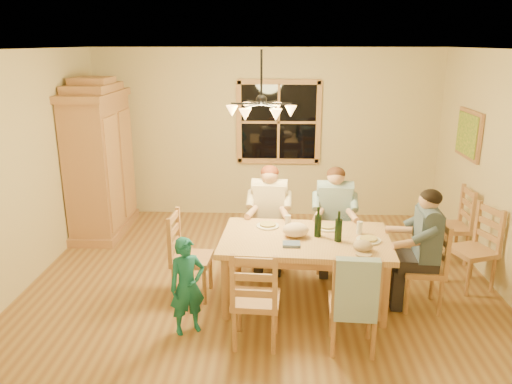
{
  "coord_description": "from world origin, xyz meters",
  "views": [
    {
      "loc": [
        0.17,
        -5.45,
        2.77
      ],
      "look_at": [
        -0.06,
        0.1,
        1.1
      ],
      "focal_mm": 35.0,
      "sensor_mm": 36.0,
      "label": 1
    }
  ],
  "objects_px": {
    "chandelier": "(261,109)",
    "dining_table": "(305,246)",
    "chair_near_right": "(352,319)",
    "adult_woman": "(269,204)",
    "wine_bottle_b": "(339,226)",
    "chair_spare_front": "(471,263)",
    "armoire": "(100,163)",
    "chair_end_left": "(192,271)",
    "chair_spare_back": "(449,238)",
    "chair_near_left": "(256,314)",
    "chair_far_left": "(269,244)",
    "chair_far_right": "(333,247)",
    "wine_bottle_a": "(318,222)",
    "child": "(187,286)",
    "chair_end_right": "(421,281)",
    "adult_plaid_man": "(335,206)",
    "adult_slate_man": "(426,235)"
  },
  "relations": [
    {
      "from": "armoire",
      "to": "dining_table",
      "type": "xyz_separation_m",
      "value": [
        2.91,
        -2.04,
        -0.4
      ]
    },
    {
      "from": "chair_end_left",
      "to": "chair_spare_back",
      "type": "xyz_separation_m",
      "value": [
        3.21,
        1.12,
        0.0
      ]
    },
    {
      "from": "chair_end_left",
      "to": "adult_slate_man",
      "type": "distance_m",
      "value": 2.56
    },
    {
      "from": "chair_far_right",
      "to": "wine_bottle_a",
      "type": "distance_m",
      "value": 1.05
    },
    {
      "from": "wine_bottle_a",
      "to": "chair_end_left",
      "type": "bearing_deg",
      "value": 178.39
    },
    {
      "from": "chair_near_left",
      "to": "chair_end_left",
      "type": "relative_size",
      "value": 1.0
    },
    {
      "from": "chandelier",
      "to": "wine_bottle_a",
      "type": "bearing_deg",
      "value": -33.3
    },
    {
      "from": "chair_near_right",
      "to": "adult_plaid_man",
      "type": "xyz_separation_m",
      "value": [
        -0.0,
        1.71,
        0.54
      ]
    },
    {
      "from": "chair_end_right",
      "to": "adult_plaid_man",
      "type": "relative_size",
      "value": 1.13
    },
    {
      "from": "chair_near_right",
      "to": "adult_slate_man",
      "type": "xyz_separation_m",
      "value": [
        0.85,
        0.8,
        0.54
      ]
    },
    {
      "from": "chair_end_right",
      "to": "chair_spare_back",
      "type": "height_order",
      "value": "same"
    },
    {
      "from": "dining_table",
      "to": "adult_slate_man",
      "type": "bearing_deg",
      "value": -3.32
    },
    {
      "from": "dining_table",
      "to": "chair_far_right",
      "type": "height_order",
      "value": "chair_far_right"
    },
    {
      "from": "armoire",
      "to": "chair_spare_front",
      "type": "xyz_separation_m",
      "value": [
        4.87,
        -1.63,
        -0.75
      ]
    },
    {
      "from": "chair_far_left",
      "to": "chair_near_right",
      "type": "height_order",
      "value": "same"
    },
    {
      "from": "adult_plaid_man",
      "to": "chair_spare_front",
      "type": "height_order",
      "value": "adult_plaid_man"
    },
    {
      "from": "chair_near_left",
      "to": "chair_near_right",
      "type": "distance_m",
      "value": 0.9
    },
    {
      "from": "armoire",
      "to": "adult_woman",
      "type": "height_order",
      "value": "armoire"
    },
    {
      "from": "chair_near_left",
      "to": "chair_end_right",
      "type": "bearing_deg",
      "value": 26.57
    },
    {
      "from": "chair_near_right",
      "to": "adult_woman",
      "type": "height_order",
      "value": "adult_woman"
    },
    {
      "from": "wine_bottle_b",
      "to": "adult_woman",
      "type": "bearing_deg",
      "value": 127.39
    },
    {
      "from": "armoire",
      "to": "chair_far_left",
      "type": "xyz_separation_m",
      "value": [
        2.51,
        -1.17,
        -0.75
      ]
    },
    {
      "from": "child",
      "to": "chair_far_right",
      "type": "bearing_deg",
      "value": 14.39
    },
    {
      "from": "wine_bottle_a",
      "to": "chair_spare_front",
      "type": "bearing_deg",
      "value": 11.76
    },
    {
      "from": "wine_bottle_a",
      "to": "chair_spare_back",
      "type": "xyz_separation_m",
      "value": [
        1.83,
        1.16,
        -0.62
      ]
    },
    {
      "from": "chair_far_left",
      "to": "chair_spare_back",
      "type": "relative_size",
      "value": 1.0
    },
    {
      "from": "chair_spare_front",
      "to": "chair_end_left",
      "type": "bearing_deg",
      "value": 76.99
    },
    {
      "from": "wine_bottle_b",
      "to": "chair_spare_front",
      "type": "bearing_deg",
      "value": 17.26
    },
    {
      "from": "chandelier",
      "to": "chair_near_left",
      "type": "relative_size",
      "value": 0.78
    },
    {
      "from": "adult_plaid_man",
      "to": "child",
      "type": "height_order",
      "value": "adult_plaid_man"
    },
    {
      "from": "chair_spare_back",
      "to": "chair_near_left",
      "type": "bearing_deg",
      "value": 128.5
    },
    {
      "from": "chair_near_right",
      "to": "chair_spare_front",
      "type": "height_order",
      "value": "same"
    },
    {
      "from": "chandelier",
      "to": "child",
      "type": "distance_m",
      "value": 2.04
    },
    {
      "from": "chair_far_right",
      "to": "chair_spare_front",
      "type": "distance_m",
      "value": 1.61
    },
    {
      "from": "chair_far_right",
      "to": "child",
      "type": "xyz_separation_m",
      "value": [
        -1.58,
        -1.48,
        0.19
      ]
    },
    {
      "from": "armoire",
      "to": "chair_far_right",
      "type": "relative_size",
      "value": 2.32
    },
    {
      "from": "armoire",
      "to": "chair_spare_back",
      "type": "xyz_separation_m",
      "value": [
        4.87,
        -0.85,
        -0.75
      ]
    },
    {
      "from": "chair_near_left",
      "to": "armoire",
      "type": "bearing_deg",
      "value": 133.4
    },
    {
      "from": "armoire",
      "to": "child",
      "type": "distance_m",
      "value": 3.26
    },
    {
      "from": "chair_near_right",
      "to": "chair_end_left",
      "type": "distance_m",
      "value": 1.9
    },
    {
      "from": "chair_end_left",
      "to": "child",
      "type": "distance_m",
      "value": 0.76
    },
    {
      "from": "adult_woman",
      "to": "chair_spare_back",
      "type": "relative_size",
      "value": 0.88
    },
    {
      "from": "chair_far_left",
      "to": "chair_far_right",
      "type": "height_order",
      "value": "same"
    },
    {
      "from": "adult_plaid_man",
      "to": "wine_bottle_b",
      "type": "xyz_separation_m",
      "value": [
        -0.06,
        -0.92,
        0.08
      ]
    },
    {
      "from": "adult_woman",
      "to": "chair_near_left",
      "type": "bearing_deg",
      "value": 90.0
    },
    {
      "from": "chandelier",
      "to": "dining_table",
      "type": "bearing_deg",
      "value": -42.08
    },
    {
      "from": "chair_far_left",
      "to": "adult_woman",
      "type": "relative_size",
      "value": 1.13
    },
    {
      "from": "dining_table",
      "to": "adult_slate_man",
      "type": "relative_size",
      "value": 2.13
    },
    {
      "from": "wine_bottle_b",
      "to": "chair_spare_front",
      "type": "height_order",
      "value": "wine_bottle_b"
    },
    {
      "from": "dining_table",
      "to": "adult_plaid_man",
      "type": "xyz_separation_m",
      "value": [
        0.4,
        0.83,
        0.18
      ]
    }
  ]
}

